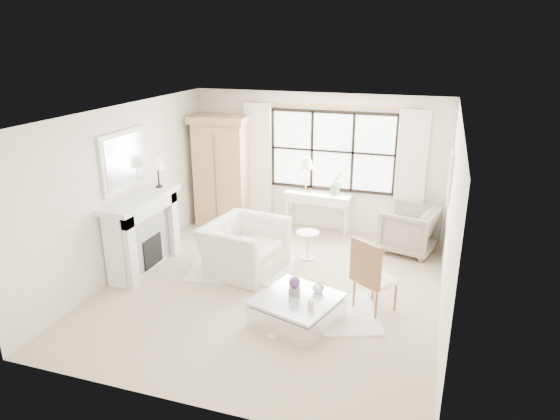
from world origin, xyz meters
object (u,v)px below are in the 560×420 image
at_px(club_armchair, 244,247).
at_px(coffee_table, 297,310).
at_px(armoire, 222,171).
at_px(console_table, 318,212).

xyz_separation_m(club_armchair, coffee_table, (1.28, -1.28, -0.24)).
bearing_deg(armoire, coffee_table, -56.26).
bearing_deg(club_armchair, coffee_table, -125.27).
relative_size(club_armchair, coffee_table, 1.02).
bearing_deg(coffee_table, armoire, 145.78).
bearing_deg(coffee_table, console_table, 116.72).
relative_size(armoire, console_table, 1.68).
distance_m(armoire, coffee_table, 4.16).
xyz_separation_m(armoire, coffee_table, (2.51, -3.17, -0.96)).
distance_m(armoire, club_armchair, 2.37).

